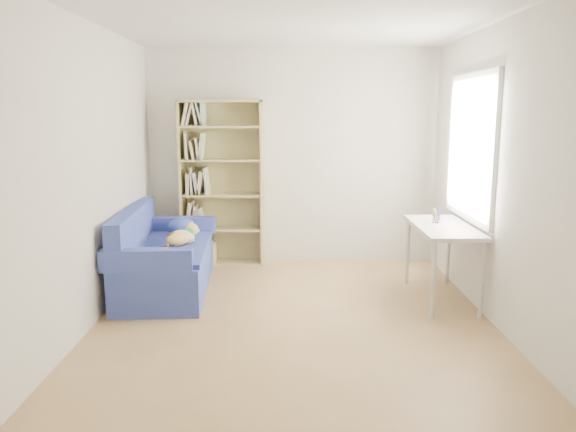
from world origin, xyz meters
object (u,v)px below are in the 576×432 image
object	(u,v)px
sofa	(163,260)
desk	(443,233)
pen_cup	(436,217)
bookshelf	(222,190)

from	to	relation	value
sofa	desk	distance (m)	2.86
desk	pen_cup	world-z (taller)	pen_cup
sofa	desk	size ratio (longest dim) A/B	1.53
sofa	pen_cup	bearing A→B (deg)	-7.38
bookshelf	desk	xyz separation A→B (m)	(2.31, -1.35, -0.24)
bookshelf	pen_cup	bearing A→B (deg)	-28.06
sofa	desk	bearing A→B (deg)	-10.17
sofa	bookshelf	xyz separation A→B (m)	(0.51, 1.03, 0.59)
bookshelf	sofa	bearing A→B (deg)	-116.49
bookshelf	pen_cup	size ratio (longest dim) A/B	13.09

